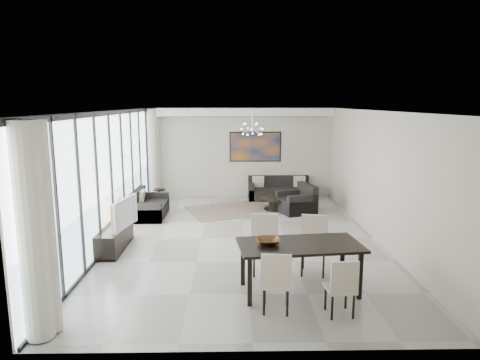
{
  "coord_description": "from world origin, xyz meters",
  "views": [
    {
      "loc": [
        -0.26,
        -9.39,
        3.09
      ],
      "look_at": [
        -0.07,
        0.65,
        1.25
      ],
      "focal_mm": 32.0,
      "sensor_mm": 36.0,
      "label": 1
    }
  ],
  "objects_px": {
    "sofa_main": "(279,192)",
    "tv_console": "(115,238)",
    "dining_table": "(300,249)",
    "coffee_table": "(276,203)",
    "television": "(121,213)"
  },
  "relations": [
    {
      "from": "sofa_main",
      "to": "dining_table",
      "type": "height_order",
      "value": "dining_table"
    },
    {
      "from": "coffee_table",
      "to": "dining_table",
      "type": "height_order",
      "value": "dining_table"
    },
    {
      "from": "sofa_main",
      "to": "tv_console",
      "type": "xyz_separation_m",
      "value": [
        -4.02,
        -4.71,
        0.0
      ]
    },
    {
      "from": "dining_table",
      "to": "coffee_table",
      "type": "bearing_deg",
      "value": 88.05
    },
    {
      "from": "coffee_table",
      "to": "tv_console",
      "type": "height_order",
      "value": "tv_console"
    },
    {
      "from": "sofa_main",
      "to": "dining_table",
      "type": "bearing_deg",
      "value": -93.53
    },
    {
      "from": "coffee_table",
      "to": "tv_console",
      "type": "bearing_deg",
      "value": -138.51
    },
    {
      "from": "television",
      "to": "tv_console",
      "type": "bearing_deg",
      "value": 88.34
    },
    {
      "from": "coffee_table",
      "to": "dining_table",
      "type": "bearing_deg",
      "value": -91.95
    },
    {
      "from": "tv_console",
      "to": "television",
      "type": "xyz_separation_m",
      "value": [
        0.16,
        -0.03,
        0.56
      ]
    },
    {
      "from": "tv_console",
      "to": "dining_table",
      "type": "xyz_separation_m",
      "value": [
        3.59,
        -2.14,
        0.5
      ]
    },
    {
      "from": "sofa_main",
      "to": "tv_console",
      "type": "distance_m",
      "value": 6.19
    },
    {
      "from": "coffee_table",
      "to": "television",
      "type": "xyz_separation_m",
      "value": [
        -3.62,
        -3.38,
        0.6
      ]
    },
    {
      "from": "dining_table",
      "to": "tv_console",
      "type": "bearing_deg",
      "value": 149.2
    },
    {
      "from": "sofa_main",
      "to": "television",
      "type": "xyz_separation_m",
      "value": [
        -3.86,
        -4.75,
        0.56
      ]
    }
  ]
}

